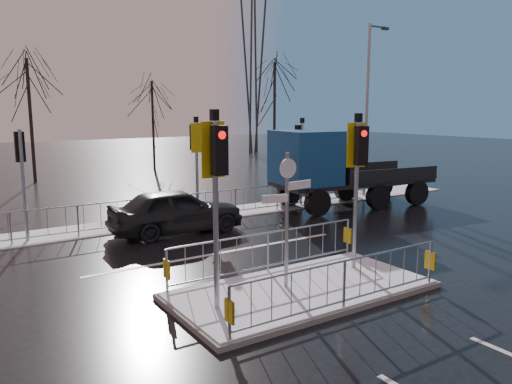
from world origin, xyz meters
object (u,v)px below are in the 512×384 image
car_far_lane (176,211)px  street_lamp_right (368,104)px  traffic_island (301,276)px  flatbed_truck (326,167)px

car_far_lane → street_lamp_right: 11.39m
car_far_lane → street_lamp_right: bearing=-78.3°
traffic_island → car_far_lane: 6.72m
traffic_island → street_lamp_right: size_ratio=0.75×
traffic_island → street_lamp_right: bearing=38.7°
street_lamp_right → flatbed_truck: bearing=-160.0°
car_far_lane → street_lamp_right: street_lamp_right is taller
flatbed_truck → traffic_island: bearing=-133.9°
traffic_island → street_lamp_right: (10.58, 8.49, 4.00)m
traffic_island → car_far_lane: (-0.07, 6.71, 0.38)m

